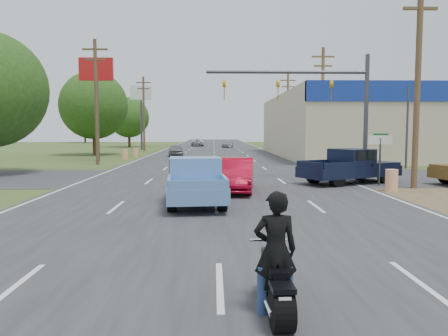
{
  "coord_description": "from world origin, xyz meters",
  "views": [
    {
      "loc": [
        -0.11,
        -7.53,
        2.75
      ],
      "look_at": [
        0.31,
        9.45,
        1.3
      ],
      "focal_mm": 35.0,
      "sensor_mm": 36.0,
      "label": 1
    }
  ],
  "objects_px": {
    "distant_car_grey": "(176,150)",
    "blue_pickup": "(195,180)",
    "rider": "(275,257)",
    "distant_car_silver": "(227,144)",
    "distant_car_white": "(197,142)",
    "motorcycle": "(276,287)",
    "navy_pickup": "(352,166)",
    "red_convertible": "(235,175)"
  },
  "relations": [
    {
      "from": "rider",
      "to": "distant_car_white",
      "type": "distance_m",
      "value": 71.7
    },
    {
      "from": "red_convertible",
      "to": "distant_car_grey",
      "type": "relative_size",
      "value": 1.18
    },
    {
      "from": "distant_car_grey",
      "to": "motorcycle",
      "type": "bearing_deg",
      "value": -88.02
    },
    {
      "from": "blue_pickup",
      "to": "rider",
      "type": "bearing_deg",
      "value": -85.54
    },
    {
      "from": "red_convertible",
      "to": "navy_pickup",
      "type": "relative_size",
      "value": 0.79
    },
    {
      "from": "motorcycle",
      "to": "distant_car_white",
      "type": "bearing_deg",
      "value": 91.21
    },
    {
      "from": "red_convertible",
      "to": "navy_pickup",
      "type": "height_order",
      "value": "navy_pickup"
    },
    {
      "from": "motorcycle",
      "to": "distant_car_white",
      "type": "relative_size",
      "value": 0.41
    },
    {
      "from": "navy_pickup",
      "to": "motorcycle",
      "type": "bearing_deg",
      "value": -48.02
    },
    {
      "from": "rider",
      "to": "distant_car_grey",
      "type": "bearing_deg",
      "value": -84.88
    },
    {
      "from": "rider",
      "to": "blue_pickup",
      "type": "height_order",
      "value": "rider"
    },
    {
      "from": "rider",
      "to": "distant_car_white",
      "type": "relative_size",
      "value": 0.37
    },
    {
      "from": "rider",
      "to": "distant_car_silver",
      "type": "xyz_separation_m",
      "value": [
        1.39,
        65.03,
        -0.27
      ]
    },
    {
      "from": "distant_car_grey",
      "to": "distant_car_silver",
      "type": "bearing_deg",
      "value": 70.39
    },
    {
      "from": "blue_pickup",
      "to": "distant_car_white",
      "type": "xyz_separation_m",
      "value": [
        -2.2,
        61.5,
        -0.22
      ]
    },
    {
      "from": "distant_car_white",
      "to": "red_convertible",
      "type": "bearing_deg",
      "value": 90.16
    },
    {
      "from": "red_convertible",
      "to": "distant_car_grey",
      "type": "distance_m",
      "value": 27.86
    },
    {
      "from": "distant_car_white",
      "to": "distant_car_grey",
      "type": "bearing_deg",
      "value": 84.2
    },
    {
      "from": "motorcycle",
      "to": "blue_pickup",
      "type": "distance_m",
      "value": 10.28
    },
    {
      "from": "red_convertible",
      "to": "navy_pickup",
      "type": "distance_m",
      "value": 6.89
    },
    {
      "from": "blue_pickup",
      "to": "navy_pickup",
      "type": "relative_size",
      "value": 0.94
    },
    {
      "from": "red_convertible",
      "to": "blue_pickup",
      "type": "relative_size",
      "value": 0.84
    },
    {
      "from": "motorcycle",
      "to": "blue_pickup",
      "type": "height_order",
      "value": "blue_pickup"
    },
    {
      "from": "red_convertible",
      "to": "distant_car_silver",
      "type": "xyz_separation_m",
      "value": [
        1.31,
        51.71,
        -0.13
      ]
    },
    {
      "from": "distant_car_silver",
      "to": "distant_car_white",
      "type": "relative_size",
      "value": 0.89
    },
    {
      "from": "motorcycle",
      "to": "navy_pickup",
      "type": "distance_m",
      "value": 17.47
    },
    {
      "from": "distant_car_silver",
      "to": "distant_car_white",
      "type": "bearing_deg",
      "value": 134.35
    },
    {
      "from": "rider",
      "to": "blue_pickup",
      "type": "distance_m",
      "value": 10.23
    },
    {
      "from": "navy_pickup",
      "to": "red_convertible",
      "type": "bearing_deg",
      "value": -91.72
    },
    {
      "from": "distant_car_silver",
      "to": "navy_pickup",
      "type": "bearing_deg",
      "value": -78.25
    },
    {
      "from": "distant_car_grey",
      "to": "blue_pickup",
      "type": "bearing_deg",
      "value": -88.72
    },
    {
      "from": "rider",
      "to": "navy_pickup",
      "type": "xyz_separation_m",
      "value": [
        6.31,
        16.24,
        0.02
      ]
    },
    {
      "from": "distant_car_grey",
      "to": "navy_pickup",
      "type": "bearing_deg",
      "value": -70.24
    },
    {
      "from": "red_convertible",
      "to": "motorcycle",
      "type": "xyz_separation_m",
      "value": [
        -0.07,
        -13.36,
        -0.31
      ]
    },
    {
      "from": "distant_car_silver",
      "to": "distant_car_white",
      "type": "xyz_separation_m",
      "value": [
        -5.2,
        6.57,
        0.05
      ]
    },
    {
      "from": "red_convertible",
      "to": "blue_pickup",
      "type": "bearing_deg",
      "value": -111.58
    },
    {
      "from": "blue_pickup",
      "to": "distant_car_silver",
      "type": "relative_size",
      "value": 1.27
    },
    {
      "from": "rider",
      "to": "distant_car_silver",
      "type": "relative_size",
      "value": 0.41
    },
    {
      "from": "red_convertible",
      "to": "distant_car_white",
      "type": "relative_size",
      "value": 0.95
    },
    {
      "from": "navy_pickup",
      "to": "distant_car_silver",
      "type": "height_order",
      "value": "navy_pickup"
    },
    {
      "from": "rider",
      "to": "distant_car_grey",
      "type": "height_order",
      "value": "rider"
    },
    {
      "from": "distant_car_silver",
      "to": "distant_car_grey",
      "type": "bearing_deg",
      "value": -98.66
    }
  ]
}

